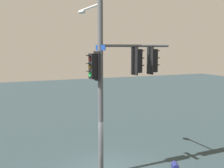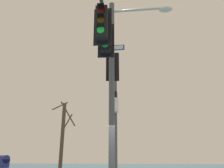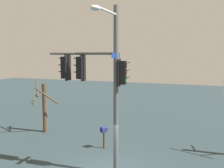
% 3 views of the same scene
% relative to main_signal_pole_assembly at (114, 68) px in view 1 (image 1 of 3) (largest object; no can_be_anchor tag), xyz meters
% --- Properties ---
extents(main_signal_pole_assembly, '(4.22, 3.28, 8.11)m').
position_rel_main_signal_pole_assembly_xyz_m(main_signal_pole_assembly, '(0.00, 0.00, 0.00)').
color(main_signal_pole_assembly, '#4C4F54').
rests_on(main_signal_pole_assembly, ground).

